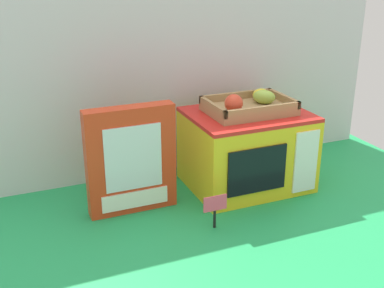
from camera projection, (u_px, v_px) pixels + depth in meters
name	position (u px, v px, depth m)	size (l,w,h in m)	color
ground_plane	(195.00, 199.00, 1.55)	(1.70, 1.70, 0.00)	#219E54
display_back_panel	(165.00, 77.00, 1.65)	(1.61, 0.03, 0.67)	silver
toy_microwave	(247.00, 149.00, 1.61)	(0.38, 0.30, 0.25)	yellow
food_groups_crate	(249.00, 106.00, 1.55)	(0.27, 0.19, 0.08)	#A37F51
cookie_set_box	(131.00, 160.00, 1.43)	(0.26, 0.05, 0.32)	red
price_sign	(215.00, 207.00, 1.36)	(0.07, 0.01, 0.10)	black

